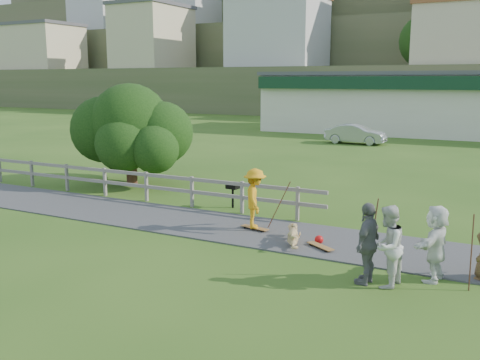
% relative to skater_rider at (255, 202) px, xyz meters
% --- Properties ---
extents(ground, '(260.00, 260.00, 0.00)m').
position_rel_skater_rider_xyz_m(ground, '(-1.32, -1.58, -0.89)').
color(ground, '#2D5418').
rests_on(ground, ground).
extents(path, '(34.00, 3.00, 0.04)m').
position_rel_skater_rider_xyz_m(path, '(-1.32, -0.08, -0.87)').
color(path, '#3E3E41').
rests_on(path, ground).
extents(fence, '(15.05, 0.10, 1.10)m').
position_rel_skater_rider_xyz_m(fence, '(-5.94, 1.72, -0.17)').
color(fence, slate).
rests_on(fence, ground).
extents(strip_mall, '(32.50, 10.75, 5.10)m').
position_rel_skater_rider_xyz_m(strip_mall, '(2.68, 33.36, 1.68)').
color(strip_mall, silver).
rests_on(strip_mall, ground).
extents(hillside, '(220.00, 67.00, 47.50)m').
position_rel_skater_rider_xyz_m(hillside, '(-1.32, 89.73, 13.52)').
color(hillside, '#4C5A34').
rests_on(hillside, ground).
extents(skater_rider, '(1.14, 1.33, 1.79)m').
position_rel_skater_rider_xyz_m(skater_rider, '(0.00, 0.00, 0.00)').
color(skater_rider, orange).
rests_on(skater_rider, ground).
extents(skater_fallen, '(1.58, 0.92, 0.57)m').
position_rel_skater_rider_xyz_m(skater_fallen, '(1.54, -0.70, -0.61)').
color(skater_fallen, tan).
rests_on(skater_fallen, ground).
extents(spectator_a, '(0.81, 0.98, 1.82)m').
position_rel_skater_rider_xyz_m(spectator_a, '(4.45, -2.57, 0.01)').
color(spectator_a, silver).
rests_on(spectator_a, ground).
extents(spectator_b, '(0.59, 1.13, 1.84)m').
position_rel_skater_rider_xyz_m(spectator_b, '(4.03, -2.59, 0.03)').
color(spectator_b, slate).
rests_on(spectator_b, ground).
extents(spectator_d, '(0.76, 1.68, 1.74)m').
position_rel_skater_rider_xyz_m(spectator_d, '(5.33, -1.72, -0.02)').
color(spectator_d, white).
rests_on(spectator_d, ground).
extents(car_silver, '(4.20, 1.52, 1.37)m').
position_rel_skater_rider_xyz_m(car_silver, '(-3.37, 23.04, -0.21)').
color(car_silver, '#ACB0B4').
rests_on(car_silver, ground).
extents(tree, '(5.45, 5.45, 3.41)m').
position_rel_skater_rider_xyz_m(tree, '(-7.94, 4.12, 0.81)').
color(tree, black).
rests_on(tree, ground).
extents(bbq, '(0.45, 0.36, 0.90)m').
position_rel_skater_rider_xyz_m(bbq, '(-1.98, 2.29, -0.44)').
color(bbq, black).
rests_on(bbq, ground).
extents(longboard_rider, '(0.95, 0.41, 0.10)m').
position_rel_skater_rider_xyz_m(longboard_rider, '(0.00, 0.00, -0.84)').
color(longboard_rider, brown).
rests_on(longboard_rider, ground).
extents(longboard_fallen, '(0.89, 0.66, 0.10)m').
position_rel_skater_rider_xyz_m(longboard_fallen, '(2.34, -0.80, -0.84)').
color(longboard_fallen, brown).
rests_on(longboard_fallen, ground).
extents(helmet, '(0.24, 0.24, 0.24)m').
position_rel_skater_rider_xyz_m(helmet, '(2.14, -0.35, -0.77)').
color(helmet, red).
rests_on(helmet, ground).
extents(pole_rider, '(0.03, 0.03, 1.68)m').
position_rel_skater_rider_xyz_m(pole_rider, '(0.60, 0.40, -0.05)').
color(pole_rider, '#542F21').
rests_on(pole_rider, ground).
extents(pole_spec_left, '(0.03, 0.03, 1.87)m').
position_rel_skater_rider_xyz_m(pole_spec_left, '(4.02, -2.18, 0.04)').
color(pole_spec_left, '#542F21').
rests_on(pole_spec_left, ground).
extents(pole_spec_right, '(0.03, 0.03, 1.69)m').
position_rel_skater_rider_xyz_m(pole_spec_right, '(6.09, -2.00, -0.05)').
color(pole_spec_right, '#542F21').
rests_on(pole_spec_right, ground).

